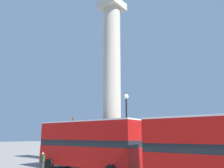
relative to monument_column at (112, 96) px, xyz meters
The scene contains 6 objects.
ground_plane 7.45m from the monument_column, ahead, with size 200.00×200.00×0.00m, color gray.
monument_column is the anchor object (origin of this frame).
bus_a 6.35m from the monument_column, 87.17° to the right, with size 10.58×3.08×4.47m.
equestrian_statue 12.85m from the monument_column, 159.85° to the left, with size 3.40×2.94×5.94m.
street_lamp 5.32m from the monument_column, 32.17° to the right, with size 0.45×0.45×6.91m.
pedestrian_near_lamp 9.60m from the monument_column, 115.55° to the right, with size 0.44×0.21×1.63m.
Camera 1 is at (14.96, -18.66, 3.14)m, focal length 35.00 mm.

